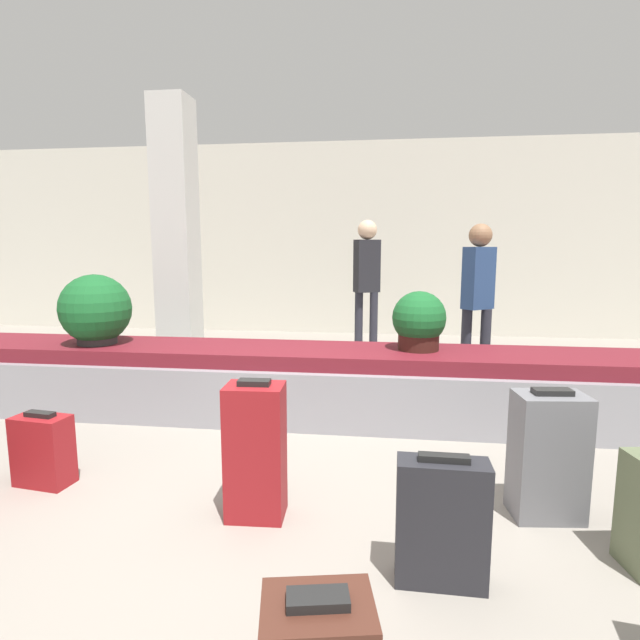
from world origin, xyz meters
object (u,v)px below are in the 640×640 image
suitcase_4 (43,450)px  potted_plant_0 (419,322)px  pillar (177,236)px  suitcase_2 (548,455)px  traveler_1 (367,274)px  suitcase_8 (442,522)px  suitcase_6 (256,451)px  traveler_0 (478,289)px  potted_plant_1 (96,311)px

suitcase_4 → potted_plant_0: potted_plant_0 is taller
pillar → suitcase_4: (0.39, -3.06, -1.38)m
suitcase_2 → traveler_1: traveler_1 is taller
suitcase_8 → suitcase_4: bearing=166.0°
potted_plant_0 → suitcase_2: bearing=-68.5°
suitcase_6 → traveler_0: size_ratio=0.45×
suitcase_2 → potted_plant_0: potted_plant_0 is taller
traveler_1 → potted_plant_0: bearing=74.9°
suitcase_6 → traveler_1: size_ratio=0.43×
suitcase_4 → suitcase_8: (2.37, -0.63, 0.06)m
suitcase_2 → potted_plant_0: bearing=105.4°
suitcase_6 → potted_plant_0: bearing=58.2°
potted_plant_0 → potted_plant_1: potted_plant_1 is taller
potted_plant_1 → traveler_1: traveler_1 is taller
pillar → traveler_1: pillar is taller
suitcase_4 → traveler_0: (3.08, 2.73, 0.81)m
suitcase_2 → potted_plant_1: potted_plant_1 is taller
potted_plant_1 → traveler_0: size_ratio=0.37×
suitcase_2 → potted_plant_0: 1.74m
potted_plant_0 → traveler_1: size_ratio=0.28×
potted_plant_1 → traveler_0: traveler_0 is taller
potted_plant_1 → suitcase_8: bearing=-36.0°
suitcase_2 → potted_plant_1: bearing=151.5°
pillar → suitcase_2: bearing=-41.9°
traveler_0 → pillar: bearing=136.2°
potted_plant_0 → traveler_1: traveler_1 is taller
suitcase_2 → traveler_0: bearing=82.3°
pillar → suitcase_8: bearing=-53.2°
suitcase_6 → potted_plant_0: size_ratio=1.54×
potted_plant_1 → pillar: bearing=86.4°
pillar → suitcase_8: pillar is taller
suitcase_2 → suitcase_6: suitcase_6 is taller
suitcase_4 → potted_plant_1: bearing=115.8°
suitcase_8 → traveler_1: traveler_1 is taller
suitcase_6 → potted_plant_0: potted_plant_0 is taller
traveler_1 → suitcase_2: bearing=78.4°
suitcase_4 → suitcase_6: bearing=-0.5°
potted_plant_0 → suitcase_6: bearing=-119.1°
pillar → traveler_1: size_ratio=1.75×
suitcase_2 → pillar: bearing=131.9°
potted_plant_0 → traveler_1: 2.49m
potted_plant_1 → traveler_0: 3.79m
suitcase_2 → suitcase_8: (-0.64, -0.64, -0.06)m
pillar → traveler_0: (3.46, -0.33, -0.57)m
pillar → suitcase_6: (1.80, -3.25, -1.22)m
pillar → suitcase_4: bearing=-82.8°
potted_plant_0 → potted_plant_1: 2.88m
potted_plant_0 → traveler_0: size_ratio=0.29×
suitcase_2 → suitcase_6: size_ratio=0.93×
suitcase_6 → traveler_0: bearing=57.7°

